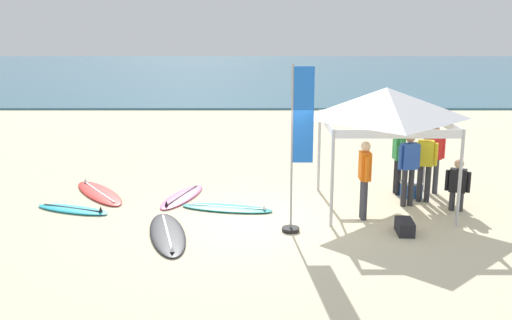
# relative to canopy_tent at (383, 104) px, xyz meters

# --- Properties ---
(ground_plane) EXTENTS (80.00, 80.00, 0.00)m
(ground_plane) POSITION_rel_canopy_tent_xyz_m (-3.02, -1.13, -2.39)
(ground_plane) COLOR beige
(sea) EXTENTS (80.00, 36.00, 0.10)m
(sea) POSITION_rel_canopy_tent_xyz_m (-3.02, 32.39, -2.34)
(sea) COLOR #386B84
(sea) RESTS_ON ground
(canopy_tent) EXTENTS (2.76, 2.76, 2.75)m
(canopy_tent) POSITION_rel_canopy_tent_xyz_m (0.00, 0.00, 0.00)
(canopy_tent) COLOR #B7B7BC
(canopy_tent) RESTS_ON ground
(surfboard_pink) EXTENTS (1.17, 2.15, 0.19)m
(surfboard_pink) POSITION_rel_canopy_tent_xyz_m (-4.67, 0.63, -2.35)
(surfboard_pink) COLOR pink
(surfboard_pink) RESTS_ON ground
(surfboard_black) EXTENTS (1.25, 2.63, 0.19)m
(surfboard_black) POSITION_rel_canopy_tent_xyz_m (-4.67, -1.89, -2.35)
(surfboard_black) COLOR black
(surfboard_black) RESTS_ON ground
(surfboard_cyan) EXTENTS (1.90, 1.11, 0.19)m
(surfboard_cyan) POSITION_rel_canopy_tent_xyz_m (-7.02, -0.34, -2.35)
(surfboard_cyan) COLOR #23B2CC
(surfboard_cyan) RESTS_ON ground
(surfboard_red) EXTENTS (1.93, 2.43, 0.19)m
(surfboard_red) POSITION_rel_canopy_tent_xyz_m (-6.76, 0.96, -2.35)
(surfboard_red) COLOR red
(surfboard_red) RESTS_ON ground
(surfboard_teal) EXTENTS (2.19, 1.01, 0.19)m
(surfboard_teal) POSITION_rel_canopy_tent_xyz_m (-3.54, -0.25, -2.35)
(surfboard_teal) COLOR #19847F
(surfboard_teal) RESTS_ON ground
(person_blue) EXTENTS (0.53, 0.32, 1.71)m
(person_blue) POSITION_rel_canopy_tent_xyz_m (0.60, 0.04, -1.40)
(person_blue) COLOR #2D2D33
(person_blue) RESTS_ON ground
(person_orange) EXTENTS (0.22, 0.55, 1.71)m
(person_orange) POSITION_rel_canopy_tent_xyz_m (-0.57, -0.86, -1.40)
(person_orange) COLOR #383842
(person_orange) RESTS_ON ground
(person_yellow) EXTENTS (0.53, 0.31, 1.71)m
(person_yellow) POSITION_rel_canopy_tent_xyz_m (1.06, 0.36, -1.40)
(person_yellow) COLOR #2D2D33
(person_yellow) RESTS_ON ground
(person_green) EXTENTS (0.24, 0.55, 1.71)m
(person_green) POSITION_rel_canopy_tent_xyz_m (0.59, 0.99, -1.40)
(person_green) COLOR black
(person_green) RESTS_ON ground
(person_red) EXTENTS (0.55, 0.23, 1.71)m
(person_red) POSITION_rel_canopy_tent_xyz_m (1.45, 1.03, -1.40)
(person_red) COLOR #383842
(person_red) RESTS_ON ground
(person_black) EXTENTS (0.51, 0.34, 1.20)m
(person_black) POSITION_rel_canopy_tent_xyz_m (1.63, -0.32, -1.73)
(person_black) COLOR #2D2D33
(person_black) RESTS_ON ground
(banner_flag) EXTENTS (0.60, 0.36, 3.40)m
(banner_flag) POSITION_rel_canopy_tent_xyz_m (-2.06, -1.65, -0.81)
(banner_flag) COLOR #99999E
(banner_flag) RESTS_ON ground
(gear_bag_near_tent) EXTENTS (0.35, 0.62, 0.28)m
(gear_bag_near_tent) POSITION_rel_canopy_tent_xyz_m (0.12, -1.77, -2.25)
(gear_bag_near_tent) COLOR #232328
(gear_bag_near_tent) RESTS_ON ground
(cooler_box) EXTENTS (0.50, 0.36, 0.39)m
(cooler_box) POSITION_rel_canopy_tent_xyz_m (0.87, 0.72, -2.19)
(cooler_box) COLOR #2D60B7
(cooler_box) RESTS_ON ground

